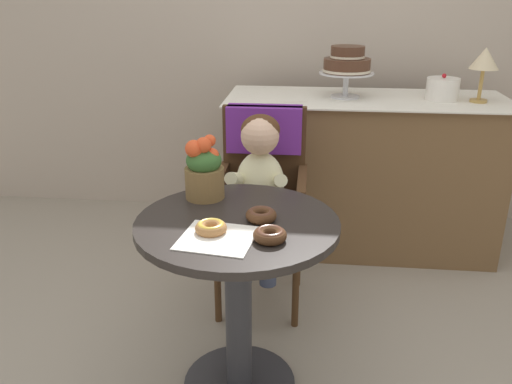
{
  "coord_description": "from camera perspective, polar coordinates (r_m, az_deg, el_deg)",
  "views": [
    {
      "loc": [
        0.24,
        -1.66,
        1.49
      ],
      "look_at": [
        0.05,
        0.15,
        0.77
      ],
      "focal_mm": 37.09,
      "sensor_mm": 36.0,
      "label": 1
    }
  ],
  "objects": [
    {
      "name": "back_wall",
      "position": [
        3.52,
        2.23,
        19.27
      ],
      "size": [
        4.8,
        0.1,
        2.7
      ],
      "primitive_type": "cube",
      "color": "#B2A393",
      "rests_on": "ground"
    },
    {
      "name": "ground_plane",
      "position": [
        2.25,
        -1.78,
        -20.01
      ],
      "size": [
        8.0,
        8.0,
        0.0
      ],
      "primitive_type": "plane",
      "color": "gray"
    },
    {
      "name": "cafe_table",
      "position": [
        1.95,
        -1.95,
        -8.75
      ],
      "size": [
        0.72,
        0.72,
        0.72
      ],
      "color": "#282321",
      "rests_on": "ground"
    },
    {
      "name": "seated_child",
      "position": [
        2.36,
        0.35,
        1.4
      ],
      "size": [
        0.27,
        0.32,
        0.73
      ],
      "color": "beige",
      "rests_on": "ground"
    },
    {
      "name": "display_counter",
      "position": [
        3.15,
        11.31,
        1.96
      ],
      "size": [
        1.56,
        0.62,
        0.9
      ],
      "color": "brown",
      "rests_on": "ground"
    },
    {
      "name": "wicker_chair",
      "position": [
        2.52,
        0.7,
        1.81
      ],
      "size": [
        0.42,
        0.45,
        0.95
      ],
      "rotation": [
        0.0,
        0.0,
        -0.12
      ],
      "color": "#472D19",
      "rests_on": "ground"
    },
    {
      "name": "flower_vase",
      "position": [
        2.02,
        -5.66,
        2.45
      ],
      "size": [
        0.15,
        0.15,
        0.25
      ],
      "color": "brown",
      "rests_on": "cafe_table"
    },
    {
      "name": "donut_side",
      "position": [
        1.76,
        -4.88,
        -3.8
      ],
      "size": [
        0.11,
        0.11,
        0.04
      ],
      "color": "#AD7542",
      "rests_on": "cafe_table"
    },
    {
      "name": "donut_mid",
      "position": [
        1.7,
        1.51,
        -4.59
      ],
      "size": [
        0.11,
        0.11,
        0.04
      ],
      "color": "#4C2D19",
      "rests_on": "cafe_table"
    },
    {
      "name": "round_layer_cake",
      "position": [
        3.08,
        19.47,
        10.44
      ],
      "size": [
        0.17,
        0.17,
        0.14
      ],
      "color": "white",
      "rests_on": "display_counter"
    },
    {
      "name": "table_lamp",
      "position": [
        3.07,
        23.43,
        12.85
      ],
      "size": [
        0.15,
        0.15,
        0.28
      ],
      "color": "#B28C47",
      "rests_on": "display_counter"
    },
    {
      "name": "donut_front",
      "position": [
        1.84,
        0.56,
        -2.44
      ],
      "size": [
        0.11,
        0.11,
        0.04
      ],
      "color": "#4C2D19",
      "rests_on": "cafe_table"
    },
    {
      "name": "tiered_cake_stand",
      "position": [
        3.0,
        9.79,
        13.44
      ],
      "size": [
        0.3,
        0.3,
        0.28
      ],
      "color": "silver",
      "rests_on": "display_counter"
    },
    {
      "name": "paper_napkin",
      "position": [
        1.72,
        -4.18,
        -4.97
      ],
      "size": [
        0.27,
        0.26,
        0.0
      ],
      "primitive_type": "cube",
      "rotation": [
        0.0,
        0.0,
        -0.14
      ],
      "color": "white",
      "rests_on": "cafe_table"
    }
  ]
}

